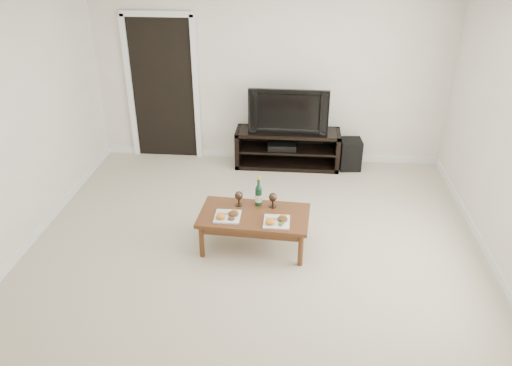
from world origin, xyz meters
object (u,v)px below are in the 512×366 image
(media_console, at_px, (287,148))
(coffee_table, at_px, (254,231))
(television, at_px, (289,109))
(subwoofer, at_px, (350,154))

(media_console, distance_m, coffee_table, 2.12)
(television, xyz_separation_m, coffee_table, (-0.29, -2.10, -0.66))
(media_console, height_order, subwoofer, media_console)
(subwoofer, bearing_deg, media_console, 174.43)
(subwoofer, xyz_separation_m, coffee_table, (-1.20, -2.10, -0.01))
(coffee_table, bearing_deg, media_console, 82.11)
(media_console, bearing_deg, subwoofer, -0.09)
(coffee_table, bearing_deg, subwoofer, 60.32)
(subwoofer, bearing_deg, television, 174.43)
(television, distance_m, subwoofer, 1.11)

